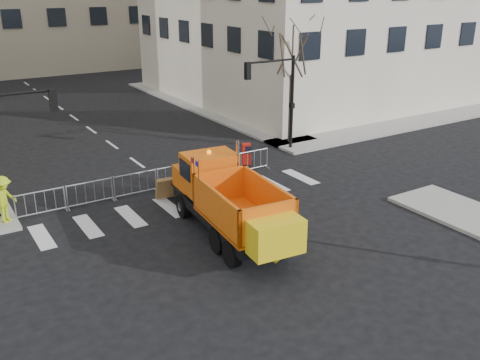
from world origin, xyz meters
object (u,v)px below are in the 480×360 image
worker (4,199)px  newspaper_box (246,154)px  cop_c (186,179)px  plow_truck (230,200)px  cop_a (205,170)px  cop_b (198,172)px

worker → newspaper_box: 12.10m
cop_c → worker: worker is taller
plow_truck → worker: 9.05m
cop_a → cop_b: bearing=-22.5°
plow_truck → cop_b: size_ratio=4.95×
cop_a → cop_b: cop_a is taller
cop_b → worker: size_ratio=0.94×
plow_truck → cop_c: 4.40m
plow_truck → worker: plow_truck is taller
cop_b → newspaper_box: cop_b is taller
cop_c → cop_a: bearing=145.5°
cop_b → cop_c: size_ratio=0.97×
plow_truck → cop_b: plow_truck is taller
cop_c → worker: size_ratio=0.97×
plow_truck → worker: (-7.05, 5.66, -0.40)m
cop_a → cop_c: size_ratio=0.97×
cop_c → newspaper_box: 5.22m
newspaper_box → cop_b: bearing=-131.3°
cop_a → cop_c: cop_c is taller
cop_b → cop_c: bearing=58.2°
plow_truck → newspaper_box: (5.00, 6.63, -0.81)m
plow_truck → cop_b: bearing=-8.4°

